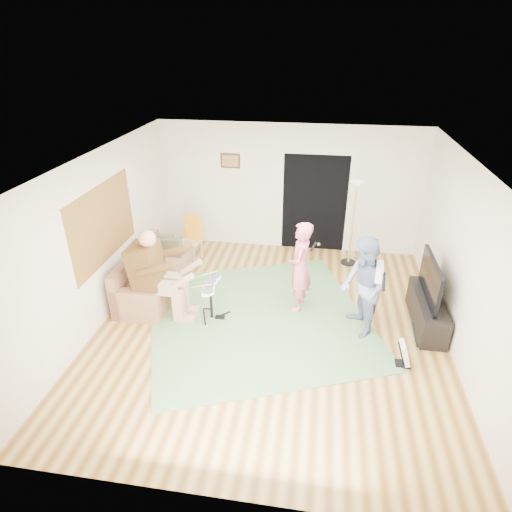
# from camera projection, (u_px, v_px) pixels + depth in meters

# --- Properties ---
(floor) EXTENTS (6.00, 6.00, 0.00)m
(floor) POSITION_uv_depth(u_px,v_px,m) (270.00, 325.00, 7.00)
(floor) COLOR brown
(floor) RESTS_ON ground
(walls) EXTENTS (5.50, 6.00, 2.70)m
(walls) POSITION_uv_depth(u_px,v_px,m) (272.00, 252.00, 6.38)
(walls) COLOR silver
(walls) RESTS_ON floor
(ceiling) EXTENTS (6.00, 6.00, 0.00)m
(ceiling) POSITION_uv_depth(u_px,v_px,m) (274.00, 163.00, 5.76)
(ceiling) COLOR white
(ceiling) RESTS_ON walls
(window_blinds) EXTENTS (0.00, 2.05, 2.05)m
(window_blinds) POSITION_uv_depth(u_px,v_px,m) (104.00, 223.00, 6.84)
(window_blinds) COLOR olive
(window_blinds) RESTS_ON walls
(doorway) EXTENTS (2.10, 0.00, 2.10)m
(doorway) POSITION_uv_depth(u_px,v_px,m) (314.00, 204.00, 9.07)
(doorway) COLOR black
(doorway) RESTS_ON walls
(picture_frame) EXTENTS (0.42, 0.03, 0.32)m
(picture_frame) POSITION_uv_depth(u_px,v_px,m) (230.00, 161.00, 8.92)
(picture_frame) COLOR #3F2314
(picture_frame) RESTS_ON walls
(area_rug) EXTENTS (4.52, 4.50, 0.02)m
(area_rug) POSITION_uv_depth(u_px,v_px,m) (258.00, 318.00, 7.18)
(area_rug) COLOR #527D4C
(area_rug) RESTS_ON floor
(sofa) EXTENTS (0.83, 2.00, 0.81)m
(sofa) POSITION_uv_depth(u_px,v_px,m) (151.00, 279.00, 7.82)
(sofa) COLOR #95674A
(sofa) RESTS_ON floor
(drummer) EXTENTS (1.00, 0.56, 1.54)m
(drummer) POSITION_uv_depth(u_px,v_px,m) (160.00, 283.00, 7.03)
(drummer) COLOR brown
(drummer) RESTS_ON sofa
(drum_kit) EXTENTS (0.38, 0.67, 0.69)m
(drum_kit) POSITION_uv_depth(u_px,v_px,m) (211.00, 303.00, 7.05)
(drum_kit) COLOR black
(drum_kit) RESTS_ON floor
(singer) EXTENTS (0.42, 0.60, 1.60)m
(singer) POSITION_uv_depth(u_px,v_px,m) (300.00, 267.00, 7.11)
(singer) COLOR #DA5F76
(singer) RESTS_ON floor
(microphone) EXTENTS (0.06, 0.06, 0.24)m
(microphone) POSITION_uv_depth(u_px,v_px,m) (313.00, 247.00, 6.90)
(microphone) COLOR black
(microphone) RESTS_ON singer
(guitarist) EXTENTS (0.82, 0.94, 1.62)m
(guitarist) POSITION_uv_depth(u_px,v_px,m) (363.00, 288.00, 6.51)
(guitarist) COLOR slate
(guitarist) RESTS_ON floor
(guitar_held) EXTENTS (0.19, 0.61, 0.26)m
(guitar_held) POSITION_uv_depth(u_px,v_px,m) (379.00, 272.00, 6.34)
(guitar_held) COLOR white
(guitar_held) RESTS_ON guitarist
(guitar_spare) EXTENTS (0.28, 0.25, 0.77)m
(guitar_spare) POSITION_uv_depth(u_px,v_px,m) (405.00, 353.00, 6.06)
(guitar_spare) COLOR black
(guitar_spare) RESTS_ON floor
(torchiere_lamp) EXTENTS (0.32, 0.32, 1.76)m
(torchiere_lamp) POSITION_uv_depth(u_px,v_px,m) (354.00, 209.00, 8.37)
(torchiere_lamp) COLOR black
(torchiere_lamp) RESTS_ON floor
(dining_chair) EXTENTS (0.47, 0.49, 0.94)m
(dining_chair) POSITION_uv_depth(u_px,v_px,m) (191.00, 245.00, 8.93)
(dining_chair) COLOR tan
(dining_chair) RESTS_ON floor
(tv_cabinet) EXTENTS (0.40, 1.40, 0.50)m
(tv_cabinet) POSITION_uv_depth(u_px,v_px,m) (427.00, 311.00, 6.92)
(tv_cabinet) COLOR black
(tv_cabinet) RESTS_ON floor
(television) EXTENTS (0.06, 1.19, 0.64)m
(television) POSITION_uv_depth(u_px,v_px,m) (431.00, 279.00, 6.66)
(television) COLOR black
(television) RESTS_ON tv_cabinet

